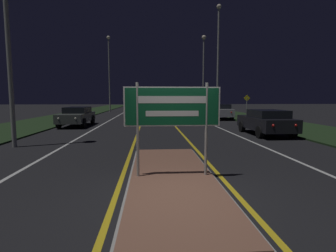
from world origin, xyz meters
The scene contains 20 objects.
ground_plane centered at (0.00, 0.00, 0.00)m, with size 160.00×160.00×0.00m, color black.
median_island centered at (0.00, 1.26, 0.04)m, with size 2.17×6.82×0.10m.
verge_left centered at (-9.50, 20.00, 0.04)m, with size 5.00×100.00×0.08m.
verge_right centered at (9.50, 20.00, 0.04)m, with size 5.00×100.00×0.08m.
centre_line_yellow_left centered at (-1.27, 25.00, 0.00)m, with size 0.12×70.00×0.01m.
centre_line_yellow_right centered at (1.27, 25.00, 0.00)m, with size 0.12×70.00×0.01m.
lane_line_white_left centered at (-4.20, 25.00, 0.00)m, with size 0.12×70.00×0.01m.
lane_line_white_right centered at (4.20, 25.00, 0.00)m, with size 0.12×70.00×0.01m.
edge_line_white_left centered at (-7.20, 25.00, 0.00)m, with size 0.10×70.00×0.01m.
edge_line_white_right centered at (7.20, 25.00, 0.00)m, with size 0.10×70.00×0.01m.
highway_sign centered at (0.00, 1.26, 1.74)m, with size 2.36×0.07×2.31m.
streetlight_left_far centered at (-6.27, 33.15, 6.54)m, with size 0.49×0.49×10.70m.
streetlight_right_near centered at (6.27, 21.12, 6.67)m, with size 0.47×0.47×11.16m.
streetlight_right_far centered at (6.50, 29.34, 6.61)m, with size 0.56×0.56×10.11m.
car_receding_0 centered at (5.87, 8.89, 0.74)m, with size 1.95×4.21×1.39m.
car_receding_1 centered at (6.06, 19.47, 0.78)m, with size 1.93×4.20×1.45m.
car_receding_2 centered at (2.31, 29.20, 0.81)m, with size 1.94×4.58×1.53m.
car_receding_3 centered at (6.09, 42.45, 0.74)m, with size 1.98×4.83×1.38m.
car_approaching_0 centered at (-5.86, 14.33, 0.75)m, with size 1.87×4.59×1.38m.
warning_sign centered at (8.30, 18.31, 1.43)m, with size 0.60×0.06×2.24m.
Camera 1 is at (-0.55, -5.13, 2.04)m, focal length 28.00 mm.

